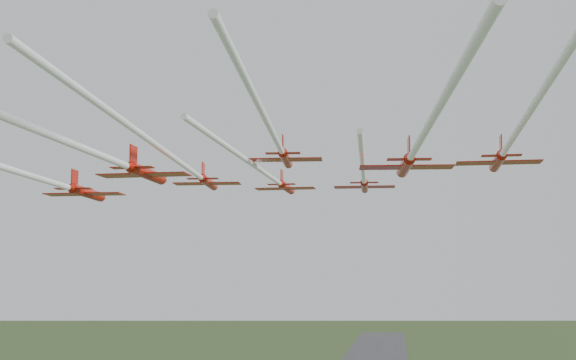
# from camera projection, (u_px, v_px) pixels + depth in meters

# --- Properties ---
(jet_lead) EXTENTS (8.61, 55.16, 2.56)m
(jet_lead) POSITION_uv_depth(u_px,v_px,m) (268.00, 175.00, 102.37)
(jet_lead) COLOR #BB1406
(jet_row2_left) EXTENTS (8.98, 68.84, 2.67)m
(jet_row2_left) POSITION_uv_depth(u_px,v_px,m) (178.00, 161.00, 88.62)
(jet_row2_left) COLOR #BB1406
(jet_row2_right) EXTENTS (7.81, 42.33, 2.33)m
(jet_row2_right) POSITION_uv_depth(u_px,v_px,m) (364.00, 176.00, 94.45)
(jet_row2_right) COLOR #BB1406
(jet_row3_left) EXTENTS (9.48, 70.66, 2.85)m
(jet_row3_left) POSITION_uv_depth(u_px,v_px,m) (15.00, 171.00, 78.85)
(jet_row3_left) COLOR #BB1406
(jet_row3_mid) EXTENTS (8.76, 56.33, 2.60)m
(jet_row3_mid) POSITION_uv_depth(u_px,v_px,m) (275.00, 137.00, 80.40)
(jet_row3_mid) COLOR #BB1406
(jet_row3_right) EXTENTS (9.27, 59.03, 2.77)m
(jet_row3_right) POSITION_uv_depth(u_px,v_px,m) (513.00, 138.00, 74.91)
(jet_row3_right) COLOR #BB1406
(jet_row4_left) EXTENTS (9.42, 58.36, 2.81)m
(jet_row4_left) POSITION_uv_depth(u_px,v_px,m) (91.00, 151.00, 68.52)
(jet_row4_left) COLOR #BB1406
(jet_row4_right) EXTENTS (9.19, 51.92, 2.72)m
(jet_row4_right) POSITION_uv_depth(u_px,v_px,m) (417.00, 145.00, 66.58)
(jet_row4_right) COLOR #BB1406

